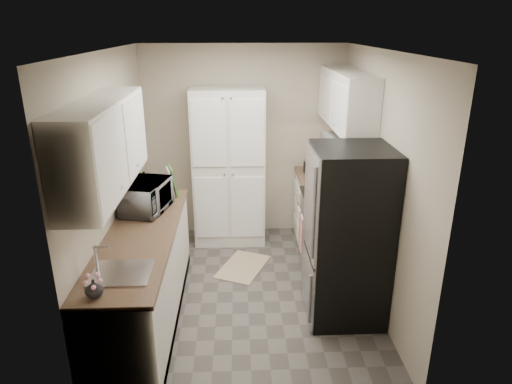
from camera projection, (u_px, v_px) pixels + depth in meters
ground at (248, 291)px, 4.93m from camera, size 3.20×3.20×0.00m
room_shell at (245, 146)px, 4.36m from camera, size 2.64×3.24×2.52m
pantry_cabinet at (229, 167)px, 5.81m from camera, size 0.90×0.55×2.00m
base_cabinet_left at (145, 279)px, 4.34m from camera, size 0.60×2.30×0.88m
countertop_left at (140, 235)px, 4.18m from camera, size 0.63×2.33×0.04m
base_cabinet_right at (321, 210)px, 5.93m from camera, size 0.60×0.80×0.88m
countertop_right at (323, 177)px, 5.77m from camera, size 0.63×0.83×0.04m
electric_range at (332, 234)px, 5.17m from camera, size 0.71×0.78×1.13m
refrigerator at (348, 235)px, 4.29m from camera, size 0.70×0.72×1.70m
microwave at (146, 197)px, 4.62m from camera, size 0.49×0.63×0.31m
wine_bottle at (145, 188)px, 4.88m from camera, size 0.08×0.08×0.30m
flower_vase at (94, 288)px, 3.18m from camera, size 0.17×0.17×0.13m
cutting_board at (173, 181)px, 5.08m from camera, size 0.09×0.25×0.31m
toaster_oven at (319, 169)px, 5.68m from camera, size 0.36×0.41×0.20m
fruit_basket at (318, 158)px, 5.62m from camera, size 0.26×0.26×0.10m
kitchen_mat at (243, 267)px, 5.42m from camera, size 0.70×0.84×0.01m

